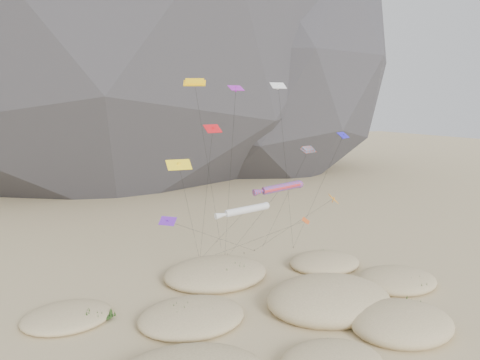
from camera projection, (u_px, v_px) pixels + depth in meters
name	position (u px, v px, depth m)	size (l,w,h in m)	color
ground	(307.00, 324.00, 51.41)	(500.00, 500.00, 0.00)	#CCB789
dunes	(278.00, 309.00, 53.48)	(51.17, 35.84, 4.14)	#CCB789
dune_grass	(281.00, 304.00, 54.45)	(41.91, 28.60, 1.52)	black
kite_stakes	(229.00, 257.00, 73.20)	(21.39, 4.94, 0.30)	#3F2D1E
rainbow_tube_kite	(280.00, 188.00, 60.06)	(7.24, 14.59, 14.01)	red
white_tube_kite	(244.00, 210.00, 55.42)	(7.19, 16.03, 12.12)	silver
orange_parafoil	(195.00, 85.00, 59.56)	(10.44, 12.69, 27.09)	yellow
multi_parafoil	(308.00, 151.00, 64.15)	(2.65, 13.91, 18.12)	red
delta_kites	(256.00, 162.00, 57.80)	(26.71, 18.00, 26.61)	red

